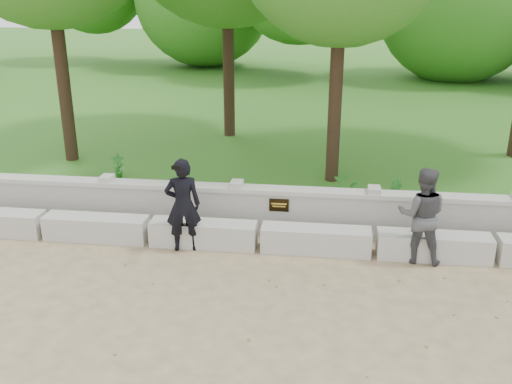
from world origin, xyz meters
TOP-DOWN VIEW (x-y plane):
  - ground at (0.00, 0.00)m, footprint 80.00×80.00m
  - lawn at (0.00, 14.00)m, footprint 40.00×22.00m
  - concrete_bench at (0.00, 1.90)m, footprint 11.90×0.45m
  - parapet_wall at (0.00, 2.60)m, footprint 12.50×0.35m
  - man_main at (-1.30, 1.70)m, footprint 0.70×0.64m
  - visitor_left at (2.73, 1.80)m, footprint 0.88×0.72m
  - shrub_a at (-3.56, 4.61)m, footprint 0.35×0.31m
  - shrub_b at (2.47, 3.51)m, footprint 0.30×0.36m
  - shrub_c at (1.60, 3.30)m, footprint 0.76×0.73m

SIDE VIEW (x-z plane):
  - ground at x=0.00m, z-range 0.00..0.00m
  - lawn at x=0.00m, z-range 0.00..0.25m
  - concrete_bench at x=0.00m, z-range 0.00..0.45m
  - parapet_wall at x=0.00m, z-range 0.01..0.91m
  - shrub_a at x=-3.56m, z-range 0.25..0.81m
  - shrub_b at x=2.47m, z-range 0.25..0.84m
  - shrub_c at x=1.60m, z-range 0.25..0.90m
  - visitor_left at x=2.73m, z-range 0.00..1.65m
  - man_main at x=-1.30m, z-range 0.00..1.68m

